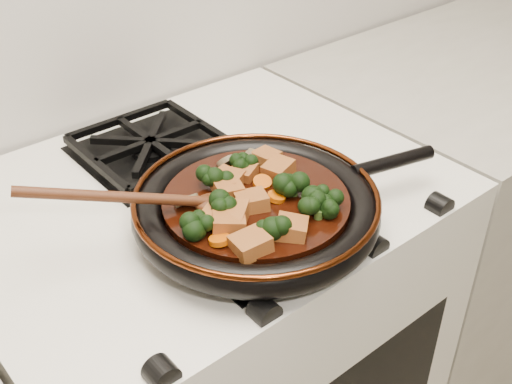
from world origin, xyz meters
TOP-DOWN VIEW (x-y plane):
  - stove at (0.00, 1.69)m, footprint 0.76×0.60m
  - burner_grate_front at (0.00, 1.55)m, footprint 0.23×0.23m
  - burner_grate_back at (0.00, 1.83)m, footprint 0.23×0.23m
  - skillet at (0.00, 1.54)m, footprint 0.47×0.35m
  - braising_sauce at (-0.00, 1.54)m, footprint 0.26×0.26m
  - tofu_cube_0 at (-0.08, 1.46)m, footprint 0.05×0.05m
  - tofu_cube_1 at (0.06, 1.57)m, footprint 0.05×0.05m
  - tofu_cube_2 at (-0.01, 1.60)m, footprint 0.05×0.05m
  - tofu_cube_3 at (-0.02, 1.53)m, footprint 0.05×0.06m
  - tofu_cube_4 at (-0.08, 1.54)m, footprint 0.05×0.05m
  - tofu_cube_5 at (0.02, 1.60)m, footprint 0.05×0.05m
  - tofu_cube_6 at (0.07, 1.61)m, footprint 0.04×0.04m
  - tofu_cube_7 at (-0.02, 1.45)m, footprint 0.06×0.06m
  - tofu_cube_8 at (-0.03, 1.58)m, footprint 0.05×0.05m
  - tofu_cube_9 at (-0.06, 1.53)m, footprint 0.06×0.06m
  - tofu_cube_10 at (-0.07, 1.52)m, footprint 0.06×0.06m
  - tofu_cube_11 at (-0.01, 1.61)m, footprint 0.04×0.04m
  - broccoli_floret_0 at (0.03, 1.61)m, footprint 0.07×0.06m
  - broccoli_floret_1 at (-0.11, 1.54)m, footprint 0.07×0.07m
  - broccoli_floret_2 at (-0.06, 1.54)m, footprint 0.08×0.07m
  - broccoli_floret_3 at (0.04, 1.52)m, footprint 0.09×0.09m
  - broccoli_floret_4 at (0.03, 1.46)m, footprint 0.08×0.08m
  - broccoli_floret_5 at (-0.03, 1.60)m, footprint 0.08×0.08m
  - broccoli_floret_6 at (-0.04, 1.46)m, footprint 0.09×0.09m
  - broccoli_floret_7 at (0.05, 1.47)m, footprint 0.09×0.08m
  - carrot_coin_0 at (-0.10, 1.50)m, footprint 0.03×0.03m
  - carrot_coin_1 at (0.02, 1.52)m, footprint 0.03×0.03m
  - carrot_coin_2 at (0.03, 1.56)m, footprint 0.03×0.03m
  - carrot_coin_3 at (-0.03, 1.58)m, footprint 0.03×0.03m
  - carrot_coin_4 at (-0.02, 1.59)m, footprint 0.03×0.03m
  - mushroom_slice_0 at (0.06, 1.62)m, footprint 0.04×0.04m
  - mushroom_slice_1 at (-0.08, 1.59)m, footprint 0.04×0.03m
  - mushroom_slice_2 at (0.02, 1.64)m, footprint 0.04×0.03m
  - mushroom_slice_3 at (0.06, 1.62)m, footprint 0.04×0.04m
  - wooden_spoon at (-0.12, 1.60)m, footprint 0.16×0.09m

SIDE VIEW (x-z plane):
  - stove at x=0.00m, z-range 0.00..0.90m
  - burner_grate_front at x=0.00m, z-range 0.90..0.93m
  - burner_grate_back at x=0.00m, z-range 0.90..0.93m
  - skillet at x=0.00m, z-range 0.92..0.97m
  - braising_sauce at x=0.00m, z-range 0.94..0.96m
  - carrot_coin_0 at x=-0.10m, z-range 0.96..0.97m
  - carrot_coin_1 at x=0.02m, z-range 0.96..0.97m
  - carrot_coin_2 at x=0.03m, z-range 0.96..0.97m
  - carrot_coin_3 at x=-0.03m, z-range 0.96..0.97m
  - carrot_coin_4 at x=-0.02m, z-range 0.95..0.97m
  - mushroom_slice_0 at x=0.06m, z-range 0.95..0.98m
  - mushroom_slice_1 at x=-0.08m, z-range 0.95..0.98m
  - mushroom_slice_2 at x=0.02m, z-range 0.95..0.98m
  - mushroom_slice_3 at x=0.06m, z-range 0.95..0.98m
  - tofu_cube_11 at x=-0.01m, z-range 0.96..0.98m
  - tofu_cube_5 at x=0.02m, z-range 0.96..0.98m
  - tofu_cube_4 at x=-0.08m, z-range 0.95..0.98m
  - tofu_cube_6 at x=0.07m, z-range 0.95..0.98m
  - tofu_cube_3 at x=-0.02m, z-range 0.95..0.98m
  - tofu_cube_2 at x=-0.01m, z-range 0.96..0.98m
  - tofu_cube_0 at x=-0.08m, z-range 0.95..0.98m
  - tofu_cube_8 at x=-0.03m, z-range 0.95..0.98m
  - tofu_cube_7 at x=-0.02m, z-range 0.95..0.98m
  - tofu_cube_1 at x=0.06m, z-range 0.95..0.98m
  - tofu_cube_10 at x=-0.07m, z-range 0.95..0.98m
  - tofu_cube_9 at x=-0.06m, z-range 0.95..0.98m
  - broccoli_floret_2 at x=-0.06m, z-range 0.94..1.00m
  - broccoli_floret_0 at x=0.03m, z-range 0.94..1.00m
  - broccoli_floret_6 at x=-0.04m, z-range 0.94..1.00m
  - broccoli_floret_1 at x=-0.11m, z-range 0.94..1.00m
  - broccoli_floret_7 at x=0.05m, z-range 0.94..1.00m
  - broccoli_floret_4 at x=0.03m, z-range 0.94..1.00m
  - broccoli_floret_5 at x=-0.03m, z-range 0.94..1.01m
  - broccoli_floret_3 at x=0.04m, z-range 0.94..1.01m
  - wooden_spoon at x=-0.12m, z-range 0.85..1.11m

